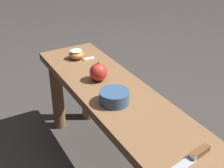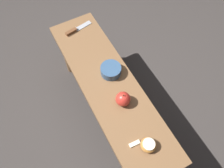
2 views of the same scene
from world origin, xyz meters
name	(u,v)px [view 1 (image 1 of 2)]	position (x,y,z in m)	size (l,w,h in m)	color
wooden_bench	(116,114)	(0.00, 0.00, 0.37)	(1.16, 0.31, 0.48)	brown
knife	(194,156)	(-0.47, -0.01, 0.49)	(0.06, 0.20, 0.02)	#9EA0A5
apple_whole	(98,72)	(0.14, 0.01, 0.52)	(0.08, 0.08, 0.09)	red
apple_cut	(76,54)	(0.41, 0.01, 0.50)	(0.08, 0.08, 0.05)	#B27233
apple_slice_near_knife	(89,59)	(0.37, -0.05, 0.48)	(0.02, 0.06, 0.01)	beige
bowl	(114,97)	(-0.06, 0.05, 0.51)	(0.12, 0.12, 0.05)	#335175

